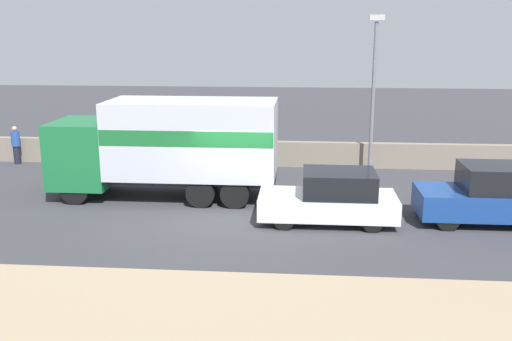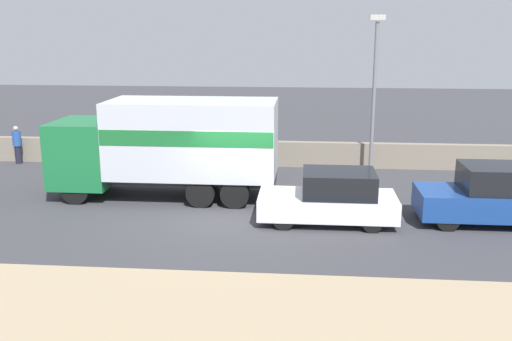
{
  "view_description": "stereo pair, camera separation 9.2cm",
  "coord_description": "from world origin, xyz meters",
  "px_view_note": "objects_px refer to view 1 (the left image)",
  "views": [
    {
      "loc": [
        2.05,
        -16.24,
        5.48
      ],
      "look_at": [
        0.64,
        0.83,
        1.24
      ],
      "focal_mm": 40.0,
      "sensor_mm": 36.0,
      "label": 1
    },
    {
      "loc": [
        2.15,
        -16.23,
        5.48
      ],
      "look_at": [
        0.64,
        0.83,
        1.24
      ],
      "focal_mm": 40.0,
      "sensor_mm": 36.0,
      "label": 2
    }
  ],
  "objects_px": {
    "street_lamp": "(374,82)",
    "car_hatchback": "(331,198)",
    "box_truck": "(172,143)",
    "car_sedan_second": "(488,195)",
    "pedestrian": "(16,144)"
  },
  "relations": [
    {
      "from": "street_lamp",
      "to": "car_hatchback",
      "type": "distance_m",
      "value": 7.02
    },
    {
      "from": "box_truck",
      "to": "car_hatchback",
      "type": "xyz_separation_m",
      "value": [
        5.17,
        -2.19,
        -1.12
      ]
    },
    {
      "from": "car_hatchback",
      "to": "car_sedan_second",
      "type": "bearing_deg",
      "value": -175.81
    },
    {
      "from": "street_lamp",
      "to": "car_hatchback",
      "type": "bearing_deg",
      "value": -106.21
    },
    {
      "from": "street_lamp",
      "to": "pedestrian",
      "type": "height_order",
      "value": "street_lamp"
    },
    {
      "from": "box_truck",
      "to": "pedestrian",
      "type": "distance_m",
      "value": 8.81
    },
    {
      "from": "street_lamp",
      "to": "pedestrian",
      "type": "relative_size",
      "value": 3.78
    },
    {
      "from": "pedestrian",
      "to": "box_truck",
      "type": "bearing_deg",
      "value": -29.28
    },
    {
      "from": "street_lamp",
      "to": "pedestrian",
      "type": "distance_m",
      "value": 14.85
    },
    {
      "from": "street_lamp",
      "to": "box_truck",
      "type": "height_order",
      "value": "street_lamp"
    },
    {
      "from": "car_hatchback",
      "to": "car_sedan_second",
      "type": "relative_size",
      "value": 1.04
    },
    {
      "from": "box_truck",
      "to": "pedestrian",
      "type": "xyz_separation_m",
      "value": [
        -7.63,
        4.28,
        -1.04
      ]
    },
    {
      "from": "pedestrian",
      "to": "car_sedan_second",
      "type": "bearing_deg",
      "value": -19.49
    },
    {
      "from": "box_truck",
      "to": "pedestrian",
      "type": "relative_size",
      "value": 4.63
    },
    {
      "from": "street_lamp",
      "to": "car_sedan_second",
      "type": "xyz_separation_m",
      "value": [
        2.73,
        -5.84,
        -2.72
      ]
    }
  ]
}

